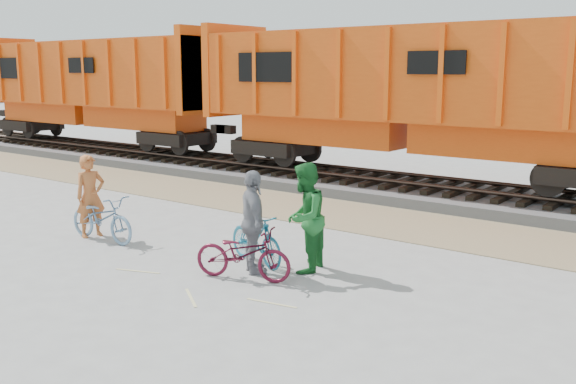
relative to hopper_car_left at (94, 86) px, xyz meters
The scene contains 12 objects.
ground 18.10m from the hopper_car_left, 30.28° to the right, with size 120.00×120.00×0.00m, color #9E9E99.
gravel_strip 16.09m from the hopper_car_left, 12.79° to the right, with size 120.00×3.00×0.02m, color #98875E.
ballast_bed 15.67m from the hopper_car_left, ahead, with size 120.00×4.00×0.30m, color slate.
track 15.62m from the hopper_car_left, ahead, with size 120.00×2.60×0.24m.
hopper_car_left is the anchor object (origin of this frame).
hopper_car_center 15.00m from the hopper_car_left, ahead, with size 14.00×3.13×4.65m.
bicycle_blue 15.19m from the hopper_car_left, 36.11° to the right, with size 0.67×1.93×1.01m, color #6D93B5.
bicycle_teal 17.97m from the hopper_car_left, 27.10° to the right, with size 0.47×1.67×1.00m, color #196885.
bicycle_maroon 18.74m from the hopper_car_left, 28.86° to the right, with size 0.62×1.79×0.94m, color #530F23.
person_solo 14.67m from the hopper_car_left, 36.95° to the right, with size 0.67×0.44×1.83m, color #B45F2E.
person_man 18.71m from the hopper_car_left, 25.15° to the right, with size 0.98×0.76×2.01m, color #1D6929.
person_woman 18.41m from the hopper_car_left, 27.91° to the right, with size 1.11×0.46×1.90m, color gray.
Camera 1 is at (8.05, -8.15, 3.64)m, focal length 40.00 mm.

